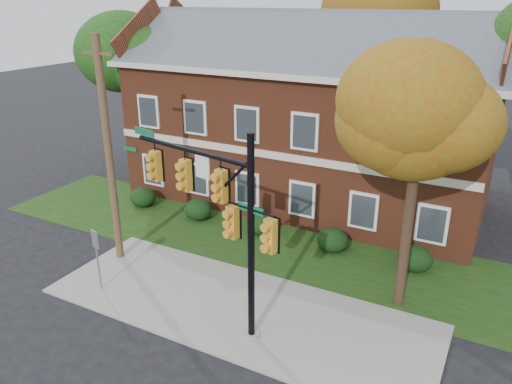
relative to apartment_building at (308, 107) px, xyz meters
The scene contains 15 objects.
ground 13.11m from the apartment_building, 80.50° to the right, with size 120.00×120.00×0.00m, color black.
sidewalk 12.18m from the apartment_building, 79.65° to the right, with size 14.00×5.00×0.08m, color gray.
grass_strip 8.01m from the apartment_building, 71.43° to the right, with size 30.00×6.00×0.04m, color #193811.
apartment_building is the anchor object (origin of this frame).
hedge_far_left 9.82m from the apartment_building, 143.11° to the right, with size 1.40×1.26×1.05m, color black.
hedge_left 7.73m from the apartment_building, 123.67° to the right, with size 1.40×1.26×1.05m, color black.
hedge_center 6.89m from the apartment_building, 90.00° to the right, with size 1.40×1.26×1.05m, color black.
hedge_right 7.73m from the apartment_building, 56.33° to the right, with size 1.40×1.26×1.05m, color black.
hedge_far_right 9.82m from the apartment_building, 36.89° to the right, with size 1.40×1.26×1.05m, color black.
tree_near_right 10.97m from the apartment_building, 48.23° to the right, with size 4.50×4.25×8.58m.
tree_left_rear 9.94m from the apartment_building, behind, with size 5.40×5.10×8.88m.
tree_far_rear 8.84m from the apartment_building, 80.29° to the left, with size 6.84×6.46×11.52m.
traffic_signal 12.05m from the apartment_building, 80.35° to the right, with size 6.05×1.38×6.85m.
utility_pole 10.92m from the apartment_building, 112.80° to the right, with size 1.42×0.31×9.13m.
sign_post 13.12m from the apartment_building, 104.30° to the right, with size 0.36×0.12×2.48m.
Camera 1 is at (7.64, -11.89, 10.38)m, focal length 35.00 mm.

